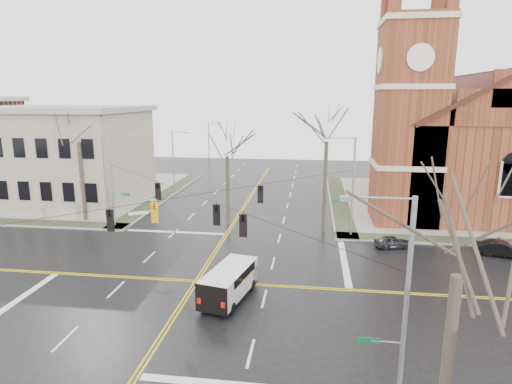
# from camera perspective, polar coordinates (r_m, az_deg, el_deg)

# --- Properties ---
(ground) EXTENTS (120.00, 120.00, 0.00)m
(ground) POSITION_cam_1_polar(r_m,az_deg,el_deg) (30.82, -7.93, -11.69)
(ground) COLOR black
(ground) RESTS_ON ground
(sidewalks) EXTENTS (80.00, 80.00, 0.17)m
(sidewalks) POSITION_cam_1_polar(r_m,az_deg,el_deg) (30.79, -7.94, -11.56)
(sidewalks) COLOR gray
(sidewalks) RESTS_ON ground
(road_markings) EXTENTS (100.00, 100.00, 0.01)m
(road_markings) POSITION_cam_1_polar(r_m,az_deg,el_deg) (30.82, -7.93, -11.68)
(road_markings) COLOR gold
(road_markings) RESTS_ON ground
(church) EXTENTS (24.28, 27.48, 27.50)m
(church) POSITION_cam_1_polar(r_m,az_deg,el_deg) (54.65, 25.87, 6.98)
(church) COLOR #622D19
(church) RESTS_ON ground
(civic_building_a) EXTENTS (18.00, 14.00, 11.00)m
(civic_building_a) POSITION_cam_1_polar(r_m,az_deg,el_deg) (56.12, -24.62, 4.19)
(civic_building_a) COLOR gray
(civic_building_a) RESTS_ON ground
(signal_pole_ne) EXTENTS (2.75, 0.22, 9.00)m
(signal_pole_ne) POSITION_cam_1_polar(r_m,az_deg,el_deg) (39.42, 12.58, 1.09)
(signal_pole_ne) COLOR gray
(signal_pole_ne) RESTS_ON ground
(signal_pole_nw) EXTENTS (2.75, 0.22, 9.00)m
(signal_pole_nw) POSITION_cam_1_polar(r_m,az_deg,el_deg) (43.68, -18.51, 1.85)
(signal_pole_nw) COLOR gray
(signal_pole_nw) RESTS_ON ground
(signal_pole_se) EXTENTS (2.75, 0.22, 9.00)m
(signal_pole_se) POSITION_cam_1_polar(r_m,az_deg,el_deg) (17.65, 18.82, -13.91)
(signal_pole_se) COLOR gray
(signal_pole_se) RESTS_ON ground
(span_wires) EXTENTS (23.02, 23.02, 0.03)m
(span_wires) POSITION_cam_1_polar(r_m,az_deg,el_deg) (28.84, -8.31, -0.39)
(span_wires) COLOR black
(span_wires) RESTS_ON ground
(traffic_signals) EXTENTS (8.21, 8.26, 1.30)m
(traffic_signals) POSITION_cam_1_polar(r_m,az_deg,el_deg) (28.40, -8.62, -2.17)
(traffic_signals) COLOR black
(traffic_signals) RESTS_ON ground
(streetlight_north_a) EXTENTS (2.30, 0.20, 8.00)m
(streetlight_north_a) POSITION_cam_1_polar(r_m,az_deg,el_deg) (58.59, -10.86, 4.41)
(streetlight_north_a) COLOR gray
(streetlight_north_a) RESTS_ON ground
(streetlight_north_b) EXTENTS (2.30, 0.20, 8.00)m
(streetlight_north_b) POSITION_cam_1_polar(r_m,az_deg,el_deg) (77.67, -6.21, 6.54)
(streetlight_north_b) COLOR gray
(streetlight_north_b) RESTS_ON ground
(cargo_van) EXTENTS (3.13, 5.60, 2.01)m
(cargo_van) POSITION_cam_1_polar(r_m,az_deg,el_deg) (27.87, -3.42, -11.63)
(cargo_van) COLOR white
(cargo_van) RESTS_ON ground
(parked_car_a) EXTENTS (3.30, 1.97, 1.05)m
(parked_car_a) POSITION_cam_1_polar(r_m,az_deg,el_deg) (38.44, 17.76, -6.35)
(parked_car_a) COLOR black
(parked_car_a) RESTS_ON ground
(parked_car_b) EXTENTS (3.91, 2.16, 1.22)m
(parked_car_b) POSITION_cam_1_polar(r_m,az_deg,el_deg) (40.04, 29.94, -6.59)
(parked_car_b) COLOR black
(parked_car_b) RESTS_ON ground
(tree_nw_far) EXTENTS (4.00, 4.00, 12.04)m
(tree_nw_far) POSITION_cam_1_polar(r_m,az_deg,el_deg) (46.28, -22.60, 6.81)
(tree_nw_far) COLOR #3B3025
(tree_nw_far) RESTS_ON ground
(tree_nw_near) EXTENTS (4.00, 4.00, 10.05)m
(tree_nw_near) POSITION_cam_1_polar(r_m,az_deg,el_deg) (42.21, -3.86, 5.35)
(tree_nw_near) COLOR #3B3025
(tree_nw_near) RESTS_ON ground
(tree_ne) EXTENTS (4.00, 4.00, 12.65)m
(tree_ne) POSITION_cam_1_polar(r_m,az_deg,el_deg) (39.91, 9.41, 7.45)
(tree_ne) COLOR #3B3025
(tree_ne) RESTS_ON ground
(tree_se) EXTENTS (4.00, 4.00, 11.06)m
(tree_se) POSITION_cam_1_polar(r_m,az_deg,el_deg) (13.84, 25.42, -8.18)
(tree_se) COLOR #3B3025
(tree_se) RESTS_ON ground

